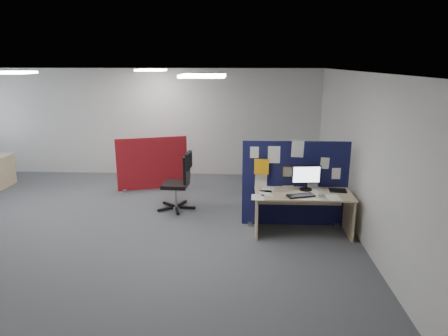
{
  "coord_description": "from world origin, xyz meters",
  "views": [
    {
      "loc": [
        2.54,
        -6.52,
        2.87
      ],
      "look_at": [
        2.22,
        0.42,
        1.0
      ],
      "focal_mm": 32.0,
      "sensor_mm": 36.0,
      "label": 1
    }
  ],
  "objects_px": {
    "office_chair": "(181,178)",
    "monitor_main": "(306,176)",
    "red_divider": "(152,164)",
    "main_desk": "(303,202)",
    "navy_divider": "(293,183)"
  },
  "relations": [
    {
      "from": "office_chair",
      "to": "red_divider",
      "type": "bearing_deg",
      "value": 126.99
    },
    {
      "from": "red_divider",
      "to": "monitor_main",
      "type": "bearing_deg",
      "value": -52.16
    },
    {
      "from": "main_desk",
      "to": "red_divider",
      "type": "xyz_separation_m",
      "value": [
        -3.09,
        2.32,
        0.04
      ]
    },
    {
      "from": "navy_divider",
      "to": "red_divider",
      "type": "bearing_deg",
      "value": 146.47
    },
    {
      "from": "navy_divider",
      "to": "main_desk",
      "type": "bearing_deg",
      "value": -71.1
    },
    {
      "from": "monitor_main",
      "to": "red_divider",
      "type": "height_order",
      "value": "red_divider"
    },
    {
      "from": "navy_divider",
      "to": "office_chair",
      "type": "xyz_separation_m",
      "value": [
        -2.1,
        0.66,
        -0.12
      ]
    },
    {
      "from": "navy_divider",
      "to": "monitor_main",
      "type": "height_order",
      "value": "navy_divider"
    },
    {
      "from": "main_desk",
      "to": "office_chair",
      "type": "distance_m",
      "value": 2.45
    },
    {
      "from": "monitor_main",
      "to": "office_chair",
      "type": "height_order",
      "value": "office_chair"
    },
    {
      "from": "main_desk",
      "to": "red_divider",
      "type": "height_order",
      "value": "red_divider"
    },
    {
      "from": "monitor_main",
      "to": "navy_divider",
      "type": "bearing_deg",
      "value": 123.25
    },
    {
      "from": "red_divider",
      "to": "office_chair",
      "type": "height_order",
      "value": "red_divider"
    },
    {
      "from": "red_divider",
      "to": "office_chair",
      "type": "relative_size",
      "value": 1.35
    },
    {
      "from": "office_chair",
      "to": "monitor_main",
      "type": "bearing_deg",
      "value": -17.59
    }
  ]
}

